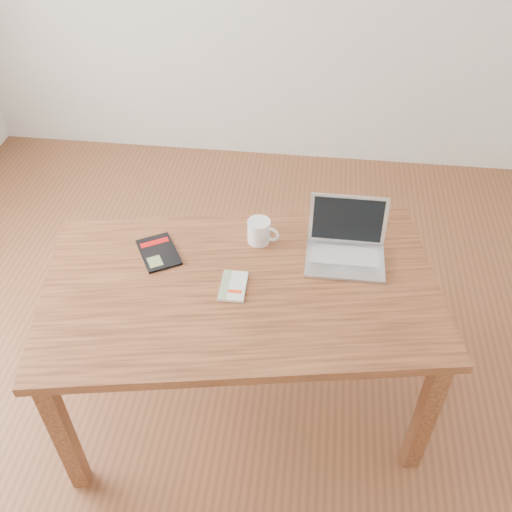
# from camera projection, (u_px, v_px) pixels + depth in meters

# --- Properties ---
(room) EXTENTS (4.04, 4.04, 2.70)m
(room) POSITION_uv_depth(u_px,v_px,m) (176.00, 122.00, 1.91)
(room) COLOR brown
(room) RESTS_ON ground
(desk) EXTENTS (1.66, 1.13, 0.75)m
(desk) POSITION_uv_depth(u_px,v_px,m) (242.00, 300.00, 2.26)
(desk) COLOR brown
(desk) RESTS_ON ground
(white_guidebook) EXTENTS (0.10, 0.16, 0.01)m
(white_guidebook) POSITION_uv_depth(u_px,v_px,m) (233.00, 286.00, 2.18)
(white_guidebook) COLOR beige
(white_guidebook) RESTS_ON desk
(black_guidebook) EXTENTS (0.23, 0.25, 0.01)m
(black_guidebook) POSITION_uv_depth(u_px,v_px,m) (159.00, 252.00, 2.32)
(black_guidebook) COLOR black
(black_guidebook) RESTS_ON desk
(laptop) EXTENTS (0.31, 0.27, 0.22)m
(laptop) POSITION_uv_depth(u_px,v_px,m) (346.00, 246.00, 2.29)
(laptop) COLOR silver
(laptop) RESTS_ON desk
(coffee_mug) EXTENTS (0.14, 0.10, 0.10)m
(coffee_mug) POSITION_uv_depth(u_px,v_px,m) (260.00, 231.00, 2.35)
(coffee_mug) COLOR white
(coffee_mug) RESTS_ON desk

